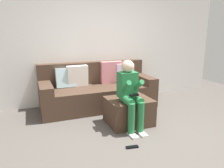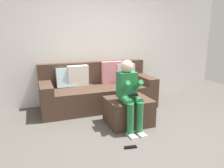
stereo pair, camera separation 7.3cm
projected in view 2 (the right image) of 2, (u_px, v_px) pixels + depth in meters
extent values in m
plane|color=#544F49|center=(143.00, 140.00, 3.16)|extent=(8.03, 8.03, 0.00)
cube|color=white|center=(99.00, 45.00, 4.81)|extent=(6.18, 0.10, 2.55)
cube|color=#473326|center=(99.00, 97.00, 4.52)|extent=(2.36, 0.94, 0.46)
cube|color=#473326|center=(94.00, 72.00, 4.74)|extent=(2.36, 0.21, 0.47)
cube|color=#473326|center=(46.00, 87.00, 4.08)|extent=(0.24, 0.94, 0.16)
cube|color=#473326|center=(143.00, 79.00, 4.81)|extent=(0.24, 0.94, 0.16)
cube|color=silver|center=(66.00, 77.00, 4.37)|extent=(0.40, 0.19, 0.41)
cube|color=white|center=(78.00, 76.00, 4.45)|extent=(0.44, 0.18, 0.43)
cube|color=silver|center=(125.00, 73.00, 4.81)|extent=(0.42, 0.17, 0.42)
cube|color=pink|center=(112.00, 72.00, 4.71)|extent=(0.48, 0.12, 0.48)
cube|color=#473326|center=(128.00, 111.00, 3.70)|extent=(0.74, 0.62, 0.45)
cube|color=#26723F|center=(127.00, 85.00, 3.48)|extent=(0.29, 0.22, 0.42)
sphere|color=beige|center=(127.00, 66.00, 3.41)|extent=(0.20, 0.20, 0.20)
cylinder|color=#26723F|center=(126.00, 100.00, 3.36)|extent=(0.12, 0.33, 0.12)
cylinder|color=#26723F|center=(130.00, 119.00, 3.27)|extent=(0.11, 0.11, 0.48)
cube|color=white|center=(132.00, 136.00, 3.27)|extent=(0.10, 0.22, 0.03)
cylinder|color=#26723F|center=(124.00, 87.00, 3.33)|extent=(0.08, 0.34, 0.27)
cylinder|color=#26723F|center=(135.00, 99.00, 3.41)|extent=(0.12, 0.33, 0.12)
cylinder|color=#26723F|center=(140.00, 117.00, 3.32)|extent=(0.11, 0.11, 0.48)
cube|color=white|center=(141.00, 134.00, 3.33)|extent=(0.10, 0.22, 0.03)
cylinder|color=#26723F|center=(136.00, 87.00, 3.40)|extent=(0.08, 0.36, 0.29)
cube|color=black|center=(133.00, 95.00, 3.29)|extent=(0.14, 0.06, 0.03)
cube|color=black|center=(131.00, 147.00, 2.95)|extent=(0.18, 0.08, 0.02)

